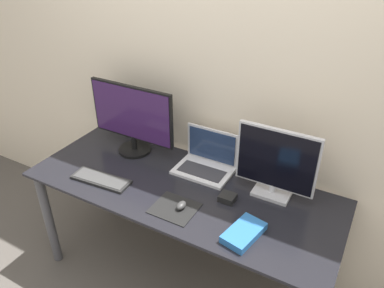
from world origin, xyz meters
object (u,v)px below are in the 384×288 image
object	(u,v)px
monitor_left	(132,118)
power_brick	(227,198)
monitor_right	(276,163)
book	(244,233)
mouse	(181,205)
laptop	(207,160)
keyboard	(101,179)

from	to	relation	value
monitor_left	power_brick	world-z (taller)	monitor_left
power_brick	monitor_right	bearing A→B (deg)	41.50
book	power_brick	distance (m)	0.28
monitor_right	power_brick	world-z (taller)	monitor_right
mouse	book	distance (m)	0.37
monitor_right	book	world-z (taller)	monitor_right
laptop	book	xyz separation A→B (m)	(0.43, -0.43, -0.04)
laptop	book	world-z (taller)	laptop
mouse	laptop	bearing A→B (deg)	97.93
mouse	book	xyz separation A→B (m)	(0.37, -0.02, -0.00)
monitor_right	monitor_left	bearing A→B (deg)	-180.00
monitor_right	mouse	xyz separation A→B (m)	(-0.39, -0.36, -0.19)
laptop	book	distance (m)	0.61
keyboard	power_brick	bearing A→B (deg)	15.27
keyboard	mouse	xyz separation A→B (m)	(0.55, 0.01, 0.01)
laptop	keyboard	distance (m)	0.65
monitor_right	power_brick	xyz separation A→B (m)	(-0.20, -0.18, -0.19)
monitor_left	monitor_right	xyz separation A→B (m)	(0.97, 0.00, -0.04)
monitor_right	keyboard	size ratio (longest dim) A/B	1.19
keyboard	book	bearing A→B (deg)	-0.67
monitor_right	power_brick	distance (m)	0.33
book	mouse	bearing A→B (deg)	176.16
monitor_left	laptop	distance (m)	0.56
monitor_left	laptop	world-z (taller)	monitor_left
monitor_left	laptop	size ratio (longest dim) A/B	1.75
monitor_left	keyboard	distance (m)	0.45
keyboard	power_brick	size ratio (longest dim) A/B	4.31
monitor_right	power_brick	bearing A→B (deg)	-138.50
laptop	keyboard	world-z (taller)	laptop
laptop	monitor_right	bearing A→B (deg)	-6.03
monitor_left	power_brick	xyz separation A→B (m)	(0.77, -0.18, -0.23)
laptop	power_brick	size ratio (longest dim) A/B	3.99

